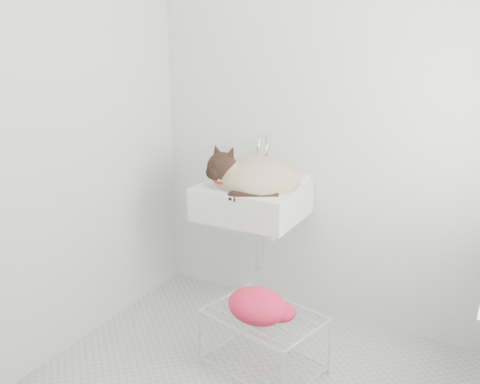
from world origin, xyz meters
The scene contains 7 objects.
back_wall centered at (0.00, 1.00, 1.25)m, with size 2.20×0.02×2.50m, color silver.
left_wall centered at (-1.10, 0.00, 1.25)m, with size 0.02×2.00×2.50m, color silver.
sink centered at (-0.35, 0.74, 0.85)m, with size 0.58×0.50×0.23m, color white.
faucet centered at (-0.35, 0.92, 0.99)m, with size 0.21×0.15×0.21m, color silver, non-canonical shape.
cat centered at (-0.34, 0.72, 0.89)m, with size 0.56×0.51×0.32m.
wire_rack centered at (-0.05, 0.29, 0.15)m, with size 0.55×0.39×0.33m, color silver.
towel centered at (-0.06, 0.23, 0.36)m, with size 0.33×0.23×0.14m, color red.
Camera 1 is at (0.97, -1.84, 1.70)m, focal length 39.13 mm.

